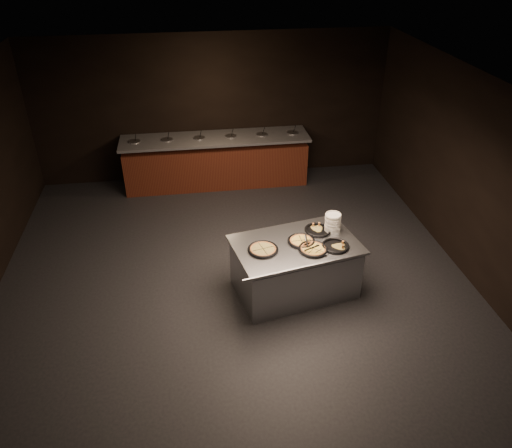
% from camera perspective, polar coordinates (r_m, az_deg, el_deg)
% --- Properties ---
extents(room, '(7.02, 8.02, 2.92)m').
position_cam_1_polar(room, '(6.53, -2.41, 2.03)').
color(room, black).
rests_on(room, ground).
extents(salad_bar, '(3.70, 0.83, 1.18)m').
position_cam_1_polar(salad_bar, '(10.16, -4.56, 6.85)').
color(salad_bar, '#5A2815').
rests_on(salad_bar, ground).
extents(serving_counter, '(1.89, 1.43, 0.82)m').
position_cam_1_polar(serving_counter, '(7.18, 4.45, -5.07)').
color(serving_counter, '#A9ACB0').
rests_on(serving_counter, ground).
extents(plate_stack, '(0.23, 0.23, 0.27)m').
position_cam_1_polar(plate_stack, '(7.22, 8.76, 0.17)').
color(plate_stack, silver).
rests_on(plate_stack, serving_counter).
extents(pan_veggie_whole, '(0.42, 0.42, 0.04)m').
position_cam_1_polar(pan_veggie_whole, '(6.77, 0.80, -2.91)').
color(pan_veggie_whole, black).
rests_on(pan_veggie_whole, serving_counter).
extents(pan_cheese_whole, '(0.39, 0.39, 0.04)m').
position_cam_1_polar(pan_cheese_whole, '(6.96, 5.20, -1.93)').
color(pan_cheese_whole, black).
rests_on(pan_cheese_whole, serving_counter).
extents(pan_cheese_slices_a, '(0.39, 0.39, 0.04)m').
position_cam_1_polar(pan_cheese_slices_a, '(7.23, 7.10, -0.67)').
color(pan_cheese_slices_a, black).
rests_on(pan_cheese_slices_a, serving_counter).
extents(pan_cheese_slices_b, '(0.41, 0.41, 0.04)m').
position_cam_1_polar(pan_cheese_slices_b, '(6.81, 6.56, -2.86)').
color(pan_cheese_slices_b, black).
rests_on(pan_cheese_slices_b, serving_counter).
extents(pan_veggie_slices, '(0.38, 0.38, 0.04)m').
position_cam_1_polar(pan_veggie_slices, '(6.92, 9.06, -2.47)').
color(pan_veggie_slices, black).
rests_on(pan_veggie_slices, serving_counter).
extents(server_left, '(0.10, 0.32, 0.15)m').
position_cam_1_polar(server_left, '(6.91, 5.71, -1.70)').
color(server_left, '#A9ACB0').
rests_on(server_left, serving_counter).
extents(server_right, '(0.32, 0.12, 0.15)m').
position_cam_1_polar(server_right, '(6.71, 6.79, -2.91)').
color(server_right, '#A9ACB0').
rests_on(server_right, serving_counter).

